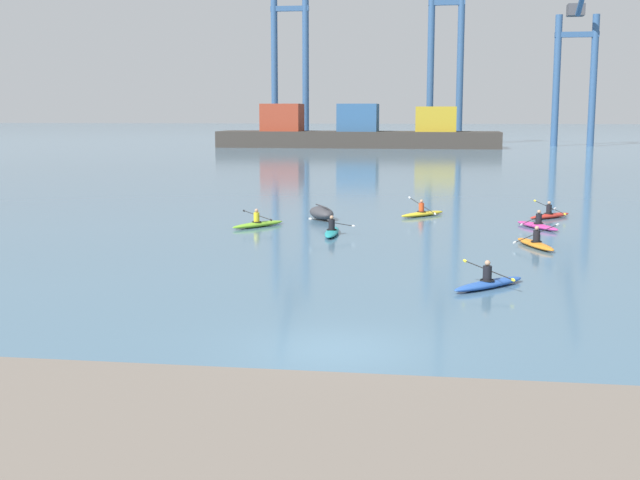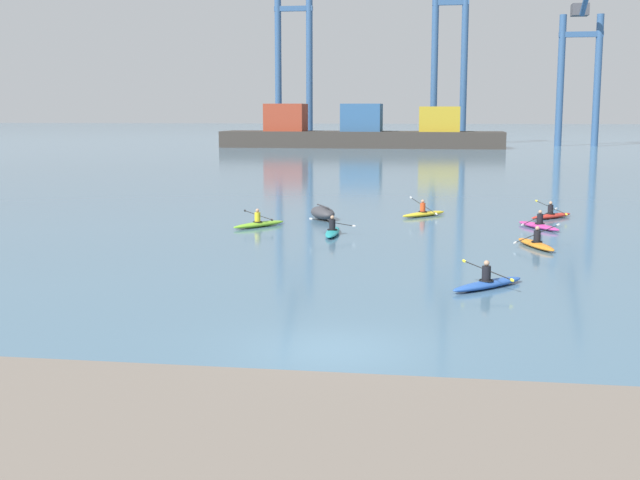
% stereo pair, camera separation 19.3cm
% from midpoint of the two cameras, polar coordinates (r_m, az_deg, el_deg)
% --- Properties ---
extents(ground_plane, '(800.00, 800.00, 0.00)m').
position_cam_midpoint_polar(ground_plane, '(20.72, 0.73, -7.62)').
color(ground_plane, '#476B84').
extents(container_barge, '(46.57, 8.85, 7.21)m').
position_cam_midpoint_polar(container_barge, '(138.71, 2.53, 7.41)').
color(container_barge, '#38332D').
rests_on(container_barge, ground).
extents(gantry_crane_west, '(6.98, 17.11, 38.14)m').
position_cam_midpoint_polar(gantry_crane_west, '(154.03, -2.15, 13.68)').
color(gantry_crane_west, '#335684').
rests_on(gantry_crane_west, ground).
extents(gantry_crane_west_mid, '(6.38, 17.88, 41.90)m').
position_cam_midpoint_polar(gantry_crane_west_mid, '(150.88, 8.65, 13.97)').
color(gantry_crane_west_mid, '#335684').
rests_on(gantry_crane_west_mid, ground).
extents(gantry_crane_east_mid, '(7.30, 19.64, 31.28)m').
position_cam_midpoint_polar(gantry_crane_east_mid, '(149.83, 17.24, 12.19)').
color(gantry_crane_east_mid, '#335684').
rests_on(gantry_crane_east_mid, ground).
extents(capsized_dinghy, '(2.14, 2.82, 0.76)m').
position_cam_midpoint_polar(capsized_dinghy, '(45.62, -0.02, 1.88)').
color(capsized_dinghy, '#38383D').
rests_on(capsized_dinghy, ground).
extents(kayak_red, '(2.78, 2.88, 0.97)m').
position_cam_midpoint_polar(kayak_red, '(47.84, 15.43, 1.67)').
color(kayak_red, red).
rests_on(kayak_red, ground).
extents(kayak_blue, '(2.75, 2.90, 0.95)m').
position_cam_midpoint_polar(kayak_blue, '(28.42, 11.36, -2.90)').
color(kayak_blue, '#2856B2').
rests_on(kayak_blue, ground).
extents(kayak_teal, '(2.27, 3.42, 0.95)m').
position_cam_midpoint_polar(kayak_teal, '(39.82, 0.68, 0.60)').
color(kayak_teal, teal).
rests_on(kayak_teal, ground).
extents(kayak_yellow, '(2.69, 2.96, 1.07)m').
position_cam_midpoint_polar(kayak_yellow, '(47.32, 6.95, 1.85)').
color(kayak_yellow, yellow).
rests_on(kayak_yellow, ground).
extents(kayak_orange, '(2.07, 3.41, 1.06)m').
position_cam_midpoint_polar(kayak_orange, '(37.35, 14.48, -0.23)').
color(kayak_orange, orange).
rests_on(kayak_orange, ground).
extents(kayak_magenta, '(2.16, 3.27, 1.06)m').
position_cam_midpoint_polar(kayak_magenta, '(43.46, 14.63, 1.01)').
color(kayak_magenta, '#C13384').
rests_on(kayak_magenta, ground).
extents(kayak_lime, '(2.47, 3.11, 0.95)m').
position_cam_midpoint_polar(kayak_lime, '(42.69, -4.43, 1.13)').
color(kayak_lime, '#7ABC2D').
rests_on(kayak_lime, ground).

